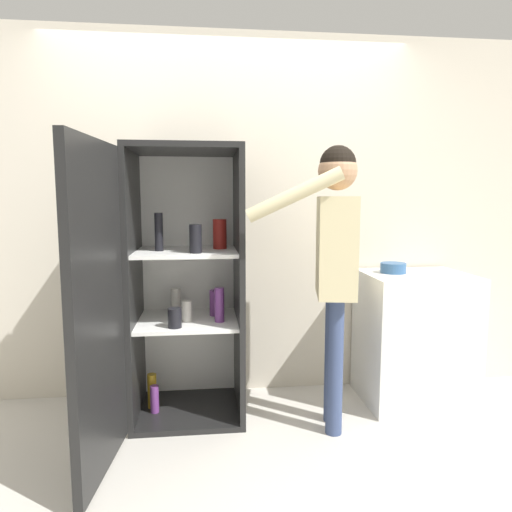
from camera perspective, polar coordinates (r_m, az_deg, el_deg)
ground_plane at (r=2.69m, az=-1.99°, el=-24.32°), size 12.00×12.00×0.00m
wall_back at (r=3.28m, az=-3.39°, el=4.84°), size 7.00×0.06×2.55m
refrigerator at (r=2.87m, az=-10.59°, el=-3.96°), size 0.82×1.32×1.73m
person at (r=2.74m, az=9.79°, el=0.98°), size 0.70×0.51×1.71m
counter at (r=3.40m, az=19.14°, el=-9.60°), size 0.70×0.58×0.90m
bowl at (r=3.27m, az=16.77°, el=-1.43°), size 0.17×0.17×0.07m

